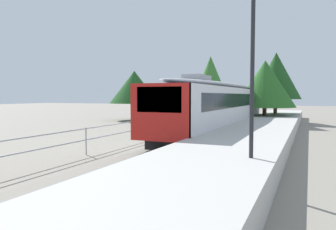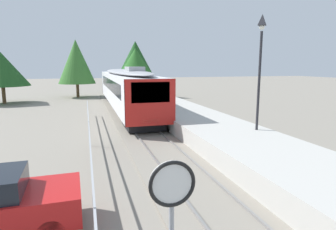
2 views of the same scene
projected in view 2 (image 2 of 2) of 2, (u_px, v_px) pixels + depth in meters
ground_plane at (95, 141)px, 15.37m from camera, size 160.00×160.00×0.00m
track_rails at (150, 136)px, 16.17m from camera, size 3.20×60.00×0.14m
commuter_train at (125, 86)px, 25.30m from camera, size 2.82×20.70×3.74m
station_platform at (204, 126)px, 16.98m from camera, size 3.90×60.00×0.90m
platform_lamp_mid_platform at (261, 51)px, 13.28m from camera, size 0.34×0.34×5.35m
speed_limit_sign at (172, 212)px, 3.65m from camera, size 0.61×0.10×2.81m
carpark_fence at (95, 223)px, 5.65m from camera, size 0.06×36.06×1.25m
tree_behind_carpark at (136, 67)px, 32.95m from camera, size 5.45×5.45×5.90m
tree_behind_station_far at (1, 69)px, 29.84m from camera, size 5.44×5.44×5.40m
tree_distant_left at (135, 60)px, 36.38m from camera, size 4.89×4.89×7.00m
tree_distant_centre at (76, 62)px, 35.89m from camera, size 4.53×4.53×7.13m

